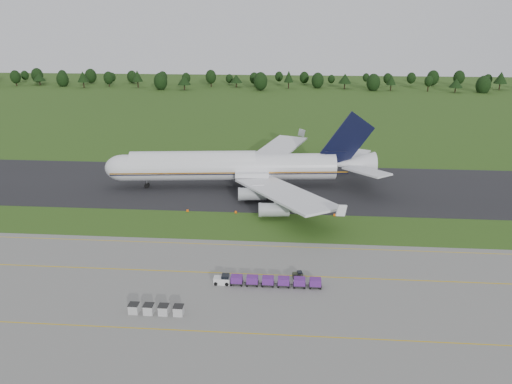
# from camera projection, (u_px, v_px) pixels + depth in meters

# --- Properties ---
(ground) EXTENTS (600.00, 600.00, 0.00)m
(ground) POSITION_uv_depth(u_px,v_px,m) (235.00, 226.00, 112.34)
(ground) COLOR #2A4B16
(ground) RESTS_ON ground
(apron) EXTENTS (300.00, 52.00, 0.06)m
(apron) POSITION_uv_depth(u_px,v_px,m) (210.00, 309.00, 80.39)
(apron) COLOR slate
(apron) RESTS_ON ground
(taxiway) EXTENTS (300.00, 40.00, 0.08)m
(taxiway) POSITION_uv_depth(u_px,v_px,m) (247.00, 186.00, 138.63)
(taxiway) COLOR black
(taxiway) RESTS_ON ground
(apron_markings) EXTENTS (300.00, 30.20, 0.01)m
(apron_markings) POSITION_uv_depth(u_px,v_px,m) (217.00, 287.00, 86.97)
(apron_markings) COLOR gold
(apron_markings) RESTS_ON apron
(tree_line) EXTENTS (529.10, 23.55, 11.98)m
(tree_line) POSITION_uv_depth(u_px,v_px,m) (262.00, 80.00, 317.90)
(tree_line) COLOR black
(tree_line) RESTS_ON ground
(aircraft) EXTENTS (74.60, 72.15, 20.89)m
(aircraft) POSITION_uv_depth(u_px,v_px,m) (235.00, 166.00, 135.71)
(aircraft) COLOR silver
(aircraft) RESTS_ON ground
(baggage_train) EXTENTS (18.92, 1.72, 1.65)m
(baggage_train) POSITION_uv_depth(u_px,v_px,m) (266.00, 281.00, 87.16)
(baggage_train) COLOR silver
(baggage_train) RESTS_ON apron
(utility_cart) EXTENTS (1.98, 1.45, 0.98)m
(utility_cart) POSITION_uv_depth(u_px,v_px,m) (298.00, 275.00, 89.78)
(utility_cart) COLOR #292E20
(utility_cart) RESTS_ON apron
(uld_row) EXTENTS (8.80, 1.60, 1.59)m
(uld_row) POSITION_uv_depth(u_px,v_px,m) (156.00, 309.00, 78.89)
(uld_row) COLOR #AFAFAF
(uld_row) RESTS_ON apron
(edge_markers) EXTENTS (35.68, 0.30, 0.60)m
(edge_markers) POSITION_uv_depth(u_px,v_px,m) (260.00, 213.00, 118.86)
(edge_markers) COLOR #FF6108
(edge_markers) RESTS_ON ground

